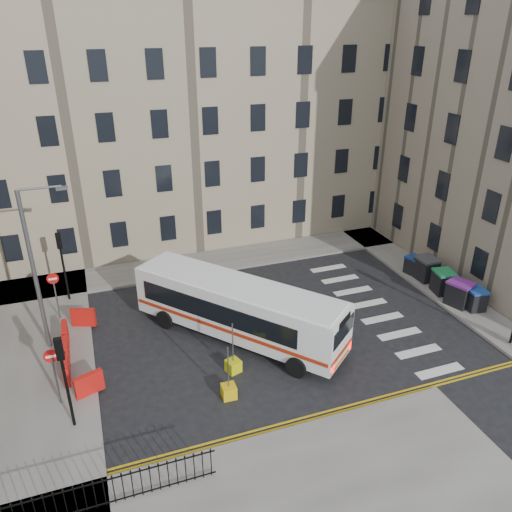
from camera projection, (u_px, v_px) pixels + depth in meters
ground at (306, 320)px, 26.95m from camera, size 120.00×120.00×0.00m
pavement_north at (166, 269)px, 32.40m from camera, size 36.00×3.20×0.15m
pavement_east at (404, 263)px, 33.06m from camera, size 2.40×26.00×0.15m
pavement_west at (27, 363)px, 23.50m from camera, size 6.00×22.00×0.15m
terrace_north at (124, 117)px, 34.29m from camera, size 38.30×10.80×17.20m
traffic_light_nw at (62, 256)px, 27.58m from camera, size 0.28×0.22×4.10m
traffic_light_sw at (63, 369)px, 18.66m from camera, size 0.28×0.22×4.10m
streetlamp at (34, 270)px, 22.82m from camera, size 0.50×0.22×8.14m
no_entry_north at (54, 287)px, 26.07m from camera, size 0.60×0.08×3.00m
no_entry_south at (53, 366)px, 20.12m from camera, size 0.60×0.08×3.00m
roadworks_barriers at (74, 350)px, 23.48m from camera, size 1.66×6.26×1.00m
iron_railings at (100, 494)px, 16.22m from camera, size 7.80×0.04×1.20m
bus at (238, 307)px, 24.81m from camera, size 9.00×10.22×3.04m
wheelie_bin_a at (475, 299)px, 27.52m from camera, size 1.11×1.23×1.22m
wheelie_bin_b at (459, 293)px, 27.89m from camera, size 1.49×1.59×1.41m
wheelie_bin_c at (443, 282)px, 29.16m from camera, size 1.28×1.41×1.36m
wheelie_bin_d at (426, 268)px, 30.63m from camera, size 1.13×1.30×1.44m
wheelie_bin_e at (414, 265)px, 31.40m from camera, size 1.13×1.22×1.13m
bollard_yellow at (229, 391)px, 21.36m from camera, size 0.62×0.62×0.60m
bollard_chevron at (233, 366)px, 22.93m from camera, size 0.76×0.76×0.60m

